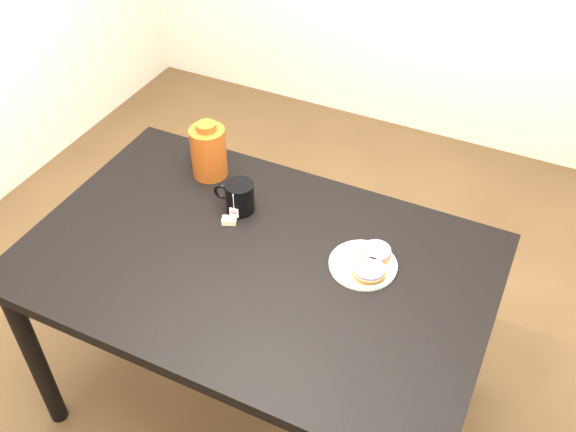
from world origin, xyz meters
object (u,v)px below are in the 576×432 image
at_px(bagel_front, 369,271).
at_px(bagel_package, 209,151).
at_px(teabag_pouch, 229,220).
at_px(bagel_back, 376,253).
at_px(table, 257,277).
at_px(plate, 363,264).
at_px(mug, 239,197).

height_order(bagel_front, bagel_package, bagel_package).
height_order(bagel_front, teabag_pouch, bagel_front).
bearing_deg(bagel_front, bagel_back, 95.11).
bearing_deg(table, teabag_pouch, 145.11).
bearing_deg(table, bagel_back, 25.60).
relative_size(bagel_back, teabag_pouch, 2.17).
height_order(teabag_pouch, bagel_package, bagel_package).
distance_m(table, teabag_pouch, 0.21).
relative_size(plate, mug, 1.41).
relative_size(bagel_back, mug, 0.68).
bearing_deg(bagel_front, teabag_pouch, 176.49).
relative_size(table, plate, 6.92).
distance_m(mug, teabag_pouch, 0.08).
bearing_deg(table, mug, 130.55).
xyz_separation_m(bagel_back, bagel_package, (-0.66, 0.14, 0.07)).
xyz_separation_m(bagel_back, mug, (-0.48, 0.02, 0.03)).
relative_size(plate, bagel_back, 2.07).
relative_size(mug, teabag_pouch, 3.19).
height_order(bagel_back, bagel_package, bagel_package).
relative_size(teabag_pouch, bagel_package, 0.22).
height_order(table, plate, plate).
distance_m(teabag_pouch, bagel_package, 0.28).
xyz_separation_m(plate, bagel_package, (-0.64, 0.19, 0.09)).
relative_size(table, bagel_front, 11.06).
relative_size(table, mug, 9.74).
relative_size(mug, bagel_package, 0.70).
bearing_deg(bagel_front, plate, 131.70).
bearing_deg(mug, table, -56.18).
height_order(bagel_back, bagel_front, same).
bearing_deg(plate, mug, 171.51).
bearing_deg(bagel_front, mug, 168.18).
relative_size(plate, bagel_package, 0.98).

